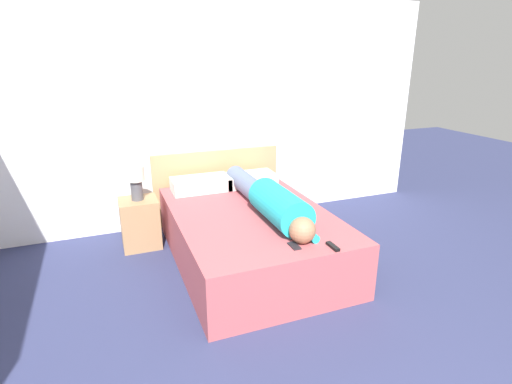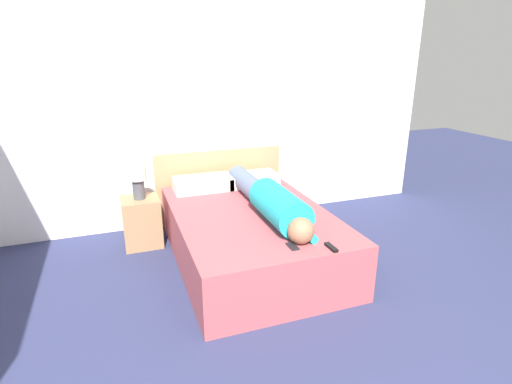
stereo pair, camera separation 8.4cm
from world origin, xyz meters
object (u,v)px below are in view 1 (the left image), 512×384
Objects in this scene: pillow_near_headboard at (201,184)px; tv_remote at (333,246)px; table_lamp at (136,180)px; pillow_second at (249,179)px; person_lying at (270,200)px; bed at (250,236)px; nightstand at (140,223)px; cell_phone at (294,246)px.

pillow_near_headboard reaches higher than tv_remote.
table_lamp reaches higher than pillow_second.
table_lamp is 0.20× the size of person_lying.
bed is 0.44m from person_lying.
pillow_near_headboard is at bearing 109.15° from bed.
pillow_second is at bearing 0.00° from pillow_near_headboard.
bed is at bearing 141.96° from person_lying.
pillow_second is (1.26, 0.10, 0.32)m from nightstand.
tv_remote is (1.31, -1.66, -0.21)m from table_lamp.
person_lying is 11.91× the size of tv_remote.
table_lamp reaches higher than tv_remote.
table_lamp is at bearing -90.00° from nightstand.
person_lying is at bearing -38.04° from bed.
nightstand is 0.48m from table_lamp.
pillow_near_headboard is at bearing 180.00° from pillow_second.
nightstand is 0.77m from pillow_near_headboard.
tv_remote is (1.31, -1.66, 0.26)m from nightstand.
person_lying is (0.15, -0.12, 0.39)m from bed.
table_lamp is 2.76× the size of cell_phone.
table_lamp is 1.86m from cell_phone.
cell_phone is (0.34, -1.63, -0.07)m from pillow_near_headboard.
table_lamp is (-0.97, 0.71, 0.48)m from bed.
table_lamp is at bearing 143.71° from bed.
cell_phone is at bearing 154.81° from tv_remote.
tv_remote reaches higher than bed.
nightstand is 4.03× the size of cell_phone.
tv_remote is (0.61, -1.75, -0.06)m from pillow_near_headboard.
pillow_near_headboard is 4.87× the size of cell_phone.
pillow_second is at bearing 82.16° from cell_phone.
bed is 13.87× the size of tv_remote.
cell_phone is at bearing -85.60° from bed.
cell_phone is (0.06, -0.82, 0.26)m from bed.
pillow_near_headboard is (-0.43, 0.93, -0.07)m from person_lying.
person_lying is 1.03m from pillow_near_headboard.
tv_remote is at bearing -77.69° from person_lying.
pillow_near_headboard is (0.69, 0.10, -0.15)m from table_lamp.
person_lying is 0.72m from cell_phone.
bed is 1.30m from table_lamp.
pillow_second is at bearing 81.80° from person_lying.
bed is 3.29× the size of pillow_near_headboard.
person_lying reaches higher than nightstand.
nightstand is at bearing 128.19° from tv_remote.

